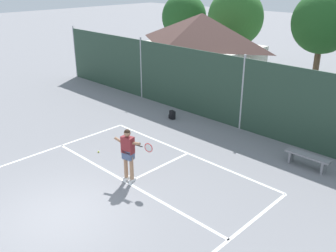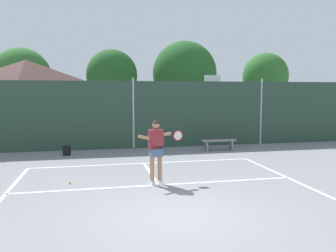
{
  "view_description": "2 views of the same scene",
  "coord_description": "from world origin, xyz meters",
  "px_view_note": "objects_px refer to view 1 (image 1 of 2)",
  "views": [
    {
      "loc": [
        8.4,
        -4.21,
        6.4
      ],
      "look_at": [
        -0.41,
        4.83,
        1.22
      ],
      "focal_mm": 39.72,
      "sensor_mm": 36.0,
      "label": 1
    },
    {
      "loc": [
        -1.73,
        -6.97,
        2.71
      ],
      "look_at": [
        1.2,
        6.83,
        1.25
      ],
      "focal_mm": 36.49,
      "sensor_mm": 36.0,
      "label": 2
    }
  ],
  "objects_px": {
    "tennis_ball": "(98,152)",
    "backpack_black": "(172,115)",
    "tennis_player": "(128,151)",
    "courtside_bench": "(307,158)"
  },
  "relations": [
    {
      "from": "tennis_ball",
      "to": "backpack_black",
      "type": "xyz_separation_m",
      "value": [
        -0.45,
        4.59,
        0.16
      ]
    },
    {
      "from": "tennis_player",
      "to": "backpack_black",
      "type": "height_order",
      "value": "tennis_player"
    },
    {
      "from": "tennis_ball",
      "to": "courtside_bench",
      "type": "bearing_deg",
      "value": 35.63
    },
    {
      "from": "tennis_player",
      "to": "courtside_bench",
      "type": "distance_m",
      "value": 6.34
    },
    {
      "from": "tennis_ball",
      "to": "backpack_black",
      "type": "bearing_deg",
      "value": 95.58
    },
    {
      "from": "tennis_player",
      "to": "tennis_ball",
      "type": "xyz_separation_m",
      "value": [
        -2.48,
        0.52,
        -1.08
      ]
    },
    {
      "from": "tennis_player",
      "to": "backpack_black",
      "type": "bearing_deg",
      "value": 119.74
    },
    {
      "from": "tennis_player",
      "to": "courtside_bench",
      "type": "bearing_deg",
      "value": 52.9
    },
    {
      "from": "tennis_player",
      "to": "tennis_ball",
      "type": "bearing_deg",
      "value": 168.04
    },
    {
      "from": "tennis_player",
      "to": "backpack_black",
      "type": "distance_m",
      "value": 5.97
    }
  ]
}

